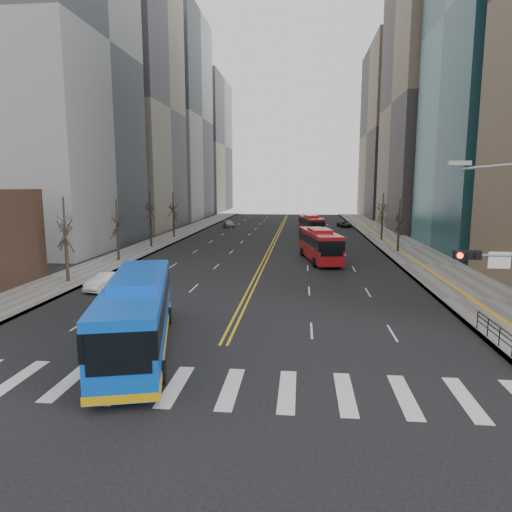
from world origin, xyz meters
The scene contains 15 objects.
ground centered at (0.00, 0.00, 0.00)m, with size 220.00×220.00×0.00m, color black.
sidewalk_right centered at (17.50, 45.00, 0.07)m, with size 7.00×130.00×0.15m, color slate.
sidewalk_left centered at (-16.50, 45.00, 0.07)m, with size 5.00×130.00×0.15m, color slate.
crosswalk centered at (0.00, 0.00, 0.01)m, with size 26.70×4.00×0.01m.
centerline centered at (0.00, 55.00, 0.01)m, with size 0.55×100.00×0.01m.
office_towers centered at (0.12, 68.51, 23.92)m, with size 83.00×134.00×58.00m.
pedestrian_railing centered at (14.30, 6.00, 0.82)m, with size 0.06×6.06×1.02m.
street_trees centered at (-7.18, 34.55, 4.87)m, with size 35.20×47.20×7.60m.
blue_bus centered at (-4.24, 4.00, 2.03)m, with size 6.16×13.70×3.87m.
red_bus_near centered at (6.02, 32.43, 2.00)m, with size 4.59×11.64×3.60m.
red_bus_far centered at (5.53, 57.96, 1.85)m, with size 4.21×10.66×3.32m.
car_white centered at (-11.57, 16.78, 0.69)m, with size 1.45×4.16×1.37m, color silver.
car_dark_mid centered at (6.46, 45.51, 0.75)m, with size 1.78×4.42×1.51m, color black.
car_silver centered at (-10.23, 70.36, 0.64)m, with size 1.79×4.40×1.28m, color gray.
car_dark_far centered at (12.32, 72.65, 0.59)m, with size 1.96×4.26×1.18m, color black.
Camera 1 is at (4.04, -17.75, 8.47)m, focal length 32.00 mm.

